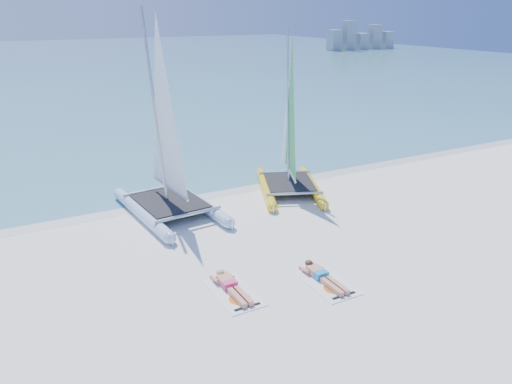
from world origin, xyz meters
TOP-DOWN VIEW (x-y plane):
  - ground at (0.00, 0.00)m, footprint 140.00×140.00m
  - sea at (0.00, 63.00)m, footprint 140.00×115.00m
  - wet_sand_strip at (0.00, 5.50)m, footprint 140.00×1.40m
  - distant_skyline at (53.71, 62.00)m, footprint 14.00×2.00m
  - catamaran_blue at (-2.36, 4.37)m, footprint 2.91×5.42m
  - catamaran_yellow at (2.70, 4.55)m, footprint 3.85×5.13m
  - towel_a at (-2.72, -1.61)m, footprint 1.00×1.85m
  - sunbather_a at (-2.72, -1.42)m, footprint 0.37×1.73m
  - towel_b at (-0.36, -2.32)m, footprint 1.00×1.85m
  - sunbather_b at (-0.36, -2.12)m, footprint 0.37×1.73m

SIDE VIEW (x-z plane):
  - ground at x=0.00m, z-range 0.00..0.00m
  - wet_sand_strip at x=0.00m, z-range 0.00..0.01m
  - sea at x=0.00m, z-range 0.00..0.01m
  - towel_a at x=-2.72m, z-range 0.00..0.02m
  - towel_b at x=-0.36m, z-range 0.00..0.02m
  - sunbather_a at x=-2.72m, z-range -0.01..0.25m
  - sunbather_b at x=-0.36m, z-range -0.01..0.25m
  - distant_skyline at x=53.71m, z-range -0.56..4.44m
  - catamaran_yellow at x=2.70m, z-range -1.17..5.16m
  - catamaran_blue at x=-2.36m, z-range -1.44..5.70m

